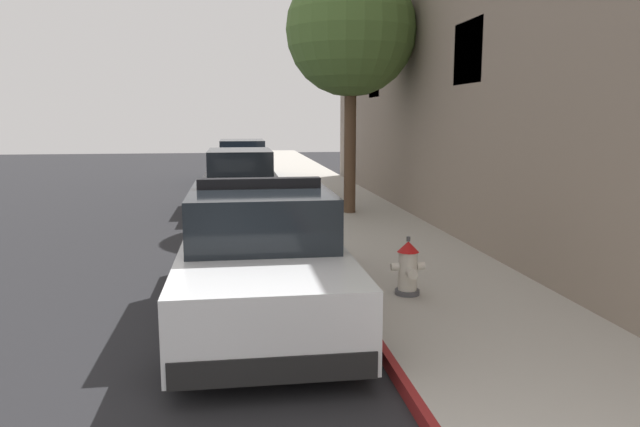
# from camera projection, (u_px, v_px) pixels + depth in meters

# --- Properties ---
(ground_plane) EXTENTS (27.46, 60.00, 0.20)m
(ground_plane) POSITION_uv_depth(u_px,v_px,m) (66.00, 251.00, 11.25)
(ground_plane) COLOR #232326
(sidewalk_pavement) EXTENTS (2.66, 60.00, 0.14)m
(sidewalk_pavement) POSITION_uv_depth(u_px,v_px,m) (376.00, 234.00, 12.06)
(sidewalk_pavement) COLOR #ADA89E
(sidewalk_pavement) RESTS_ON ground
(curb_painted_edge) EXTENTS (0.08, 60.00, 0.14)m
(curb_painted_edge) POSITION_uv_depth(u_px,v_px,m) (309.00, 236.00, 11.87)
(curb_painted_edge) COLOR maroon
(curb_painted_edge) RESTS_ON ground
(storefront_building) EXTENTS (5.31, 25.87, 6.81)m
(storefront_building) POSITION_uv_depth(u_px,v_px,m) (599.00, 62.00, 10.90)
(storefront_building) COLOR gray
(storefront_building) RESTS_ON ground
(police_cruiser) EXTENTS (1.94, 4.84, 1.68)m
(police_cruiser) POSITION_uv_depth(u_px,v_px,m) (261.00, 255.00, 7.26)
(police_cruiser) COLOR white
(police_cruiser) RESTS_ON ground
(parked_car_silver_ahead) EXTENTS (1.94, 4.84, 1.56)m
(parked_car_silver_ahead) POSITION_uv_depth(u_px,v_px,m) (240.00, 181.00, 15.76)
(parked_car_silver_ahead) COLOR black
(parked_car_silver_ahead) RESTS_ON ground
(parked_car_dark_far) EXTENTS (1.94, 4.84, 1.56)m
(parked_car_dark_far) POSITION_uv_depth(u_px,v_px,m) (242.00, 162.00, 22.65)
(parked_car_dark_far) COLOR navy
(parked_car_dark_far) RESTS_ON ground
(fire_hydrant) EXTENTS (0.44, 0.40, 0.76)m
(fire_hydrant) POSITION_uv_depth(u_px,v_px,m) (408.00, 268.00, 7.64)
(fire_hydrant) COLOR #4C4C51
(fire_hydrant) RESTS_ON sidewalk_pavement
(street_tree) EXTENTS (3.01, 3.01, 5.75)m
(street_tree) POSITION_uv_depth(u_px,v_px,m) (351.00, 31.00, 13.68)
(street_tree) COLOR brown
(street_tree) RESTS_ON sidewalk_pavement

